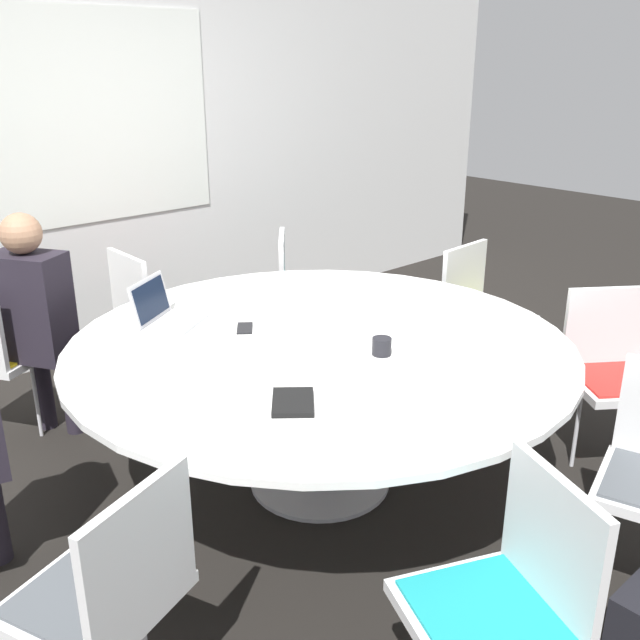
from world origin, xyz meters
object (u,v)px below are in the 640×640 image
Objects in this scene: chair_2 at (109,586)px; chair_6 at (480,305)px; chair_3 at (508,593)px; chair_7 at (302,287)px; chair_5 at (614,364)px; cell_phone at (245,328)px; coffee_cup at (382,346)px; spiral_notebook at (293,402)px; person_0 at (35,311)px; chair_8 at (151,308)px; laptop at (164,313)px.

chair_2 is 1.00× the size of chair_6.
chair_3 is 2.85m from chair_7.
chair_5 is at bearing -25.68° from chair_2.
cell_phone is (-1.04, -0.79, 0.21)m from chair_7.
chair_2 is 10.49× the size of coffee_cup.
person_0 is at bearing 99.59° from spiral_notebook.
cell_phone is at bearing 17.52° from chair_2.
chair_5 is at bearing -39.91° from cell_phone.
chair_6 reaches higher than cell_phone.
chair_6 is at bearing -28.71° from chair_3.
chair_5 and chair_6 have the same top height.
spiral_notebook is (-1.69, 0.41, 0.22)m from chair_5.
cell_phone is at bearing 111.51° from coffee_cup.
person_0 is at bearing -77.09° from chair_8.
coffee_cup is at bearing -2.76° from person_0.
chair_3 is 2.24× the size of laptop.
chair_5 is at bearing 49.88° from chair_7.
chair_6 reaches higher than spiral_notebook.
laptop is (-1.60, 1.45, 0.26)m from chair_5.
spiral_notebook is at bearing -114.08° from cell_phone.
chair_7 is 1.00× the size of chair_8.
laptop is (-1.83, 0.50, 0.26)m from chair_6.
chair_2 and chair_7 have the same top height.
laptop is 4.69× the size of coffee_cup.
cell_phone is (-1.59, 0.19, 0.21)m from chair_6.
chair_8 is at bearing 14.04° from chair_3.
chair_8 is (-1.47, 1.29, 0.00)m from chair_6.
chair_7 is 2.06m from spiral_notebook.
chair_2 and chair_6 have the same top height.
laptop is 1.50× the size of spiral_notebook.
coffee_cup is (0.86, -1.58, 0.05)m from person_0.
coffee_cup reaches higher than cell_phone.
chair_7 is 5.63× the size of cell_phone.
chair_2 is at bearing -48.00° from person_0.
cell_phone is (0.36, 1.69, 0.21)m from chair_3.
laptop reaches higher than coffee_cup.
chair_3 reaches higher than coffee_cup.
chair_7 is 0.97m from chair_8.
coffee_cup is (-1.34, -0.44, 0.25)m from chair_6.
cell_phone is (-0.12, -1.10, 0.21)m from chair_8.
chair_7 reaches higher than spiral_notebook.
chair_8 is (1.28, 2.01, 0.00)m from chair_2.
chair_3 is 2.02m from laptop.
chair_5 is at bearing -48.46° from chair_3.
chair_3 is 2.65m from person_0.
person_0 is 1.12m from cell_phone.
spiral_notebook is at bearing 22.53° from chair_5.
chair_7 is (-0.32, 1.93, 0.00)m from chair_5.
person_0 reaches higher than chair_5.
chair_2 is 3.36× the size of spiral_notebook.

